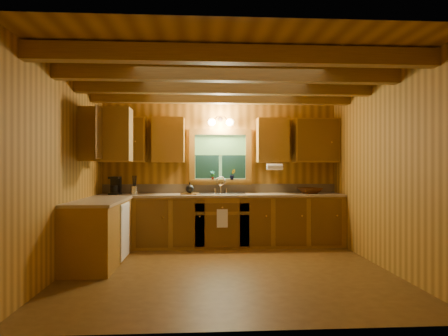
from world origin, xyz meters
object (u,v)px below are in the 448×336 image
coffee_maker (115,186)px  cutting_board (190,194)px  wicker_basket (310,191)px  sink (221,196)px

coffee_maker → cutting_board: bearing=3.4°
cutting_board → wicker_basket: (2.11, 0.12, 0.04)m
sink → coffee_maker: (-1.80, -0.02, 0.19)m
coffee_maker → cutting_board: size_ratio=1.11×
coffee_maker → wicker_basket: bearing=7.3°
sink → coffee_maker: coffee_maker is taller
sink → coffee_maker: size_ratio=2.69×
cutting_board → coffee_maker: bearing=-167.5°
wicker_basket → cutting_board: bearing=-176.9°
coffee_maker → wicker_basket: (3.37, 0.04, -0.10)m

